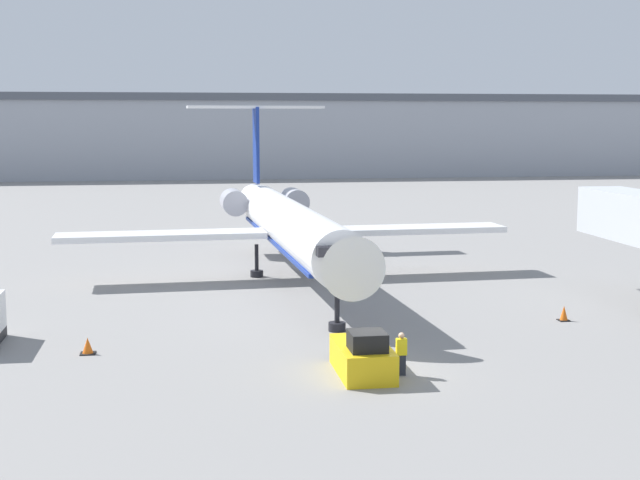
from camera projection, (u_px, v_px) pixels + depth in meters
name	position (u px, v px, depth m)	size (l,w,h in m)	color
ground_plane	(373.00, 375.00, 33.99)	(600.00, 600.00, 0.00)	gray
terminal_building	(223.00, 135.00, 150.54)	(180.00, 16.80, 13.89)	#9EA3AD
airplane_main	(288.00, 222.00, 54.27)	(27.69, 33.32, 10.71)	white
pushback_tug	(363.00, 357.00, 34.00)	(1.93, 3.94, 1.86)	yellow
worker_near_tug	(401.00, 353.00, 33.85)	(0.40, 0.24, 1.66)	#232838
traffic_cone_left	(88.00, 346.00, 37.01)	(0.63, 0.63, 0.69)	black
traffic_cone_right	(564.00, 314.00, 43.10)	(0.54, 0.54, 0.74)	black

